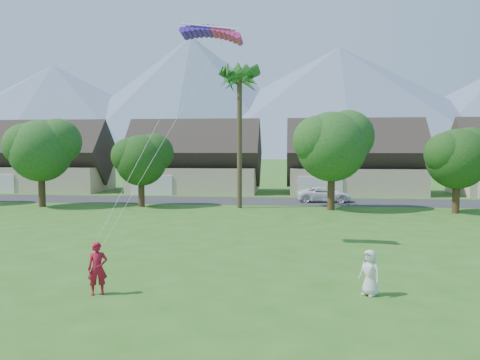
# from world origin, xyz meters

# --- Properties ---
(ground) EXTENTS (500.00, 500.00, 0.00)m
(ground) POSITION_xyz_m (0.00, 0.00, 0.00)
(ground) COLOR #2D6019
(ground) RESTS_ON ground
(street) EXTENTS (90.00, 7.00, 0.01)m
(street) POSITION_xyz_m (0.00, 34.00, 0.01)
(street) COLOR #2D2D30
(street) RESTS_ON ground
(kite_flyer) EXTENTS (0.83, 0.70, 1.94)m
(kite_flyer) POSITION_xyz_m (-4.56, 3.47, 0.97)
(kite_flyer) COLOR #A61328
(kite_flyer) RESTS_ON ground
(watcher) EXTENTS (0.97, 0.96, 1.69)m
(watcher) POSITION_xyz_m (5.35, 4.43, 0.84)
(watcher) COLOR silver
(watcher) RESTS_ON ground
(parked_car) EXTENTS (5.33, 2.51, 1.47)m
(parked_car) POSITION_xyz_m (5.84, 34.00, 0.74)
(parked_car) COLOR white
(parked_car) RESTS_ON ground
(mountain_ridge) EXTENTS (540.00, 240.00, 70.00)m
(mountain_ridge) POSITION_xyz_m (10.40, 260.00, 29.07)
(mountain_ridge) COLOR slate
(mountain_ridge) RESTS_ON ground
(houses_row) EXTENTS (72.75, 8.19, 8.86)m
(houses_row) POSITION_xyz_m (0.49, 42.99, 3.44)
(houses_row) COLOR beige
(houses_row) RESTS_ON ground
(tree_row) EXTENTS (62.27, 6.67, 8.45)m
(tree_row) POSITION_xyz_m (-1.14, 27.92, 4.89)
(tree_row) COLOR #47301C
(tree_row) RESTS_ON ground
(fan_palm) EXTENTS (3.00, 3.00, 13.80)m
(fan_palm) POSITION_xyz_m (-2.00, 28.50, 11.80)
(fan_palm) COLOR #4C3D26
(fan_palm) RESTS_ON ground
(parafoil_kite) EXTENTS (3.31, 1.12, 0.50)m
(parafoil_kite) POSITION_xyz_m (-1.72, 12.25, 11.54)
(parafoil_kite) COLOR #4D1CD4
(parafoil_kite) RESTS_ON ground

